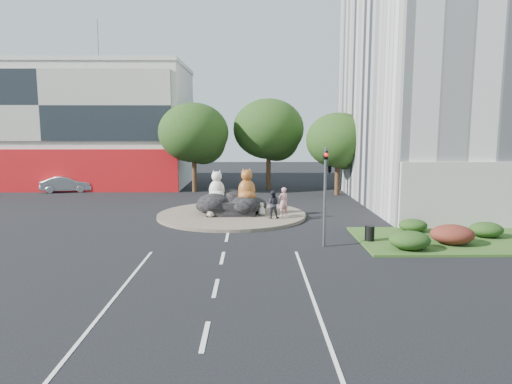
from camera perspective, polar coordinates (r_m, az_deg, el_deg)
ground at (r=21.30m, az=-4.21°, el=-8.23°), size 120.00×120.00×0.00m
roundabout_island at (r=30.99m, az=-3.05°, el=-2.88°), size 10.00×10.00×0.20m
rock_plinth at (r=30.90m, az=-3.05°, el=-1.87°), size 3.20×2.60×0.90m
shophouse_block at (r=52.05m, az=-22.59°, el=7.67°), size 25.20×12.30×17.40m
grass_verge at (r=26.38m, az=23.39°, el=-5.56°), size 10.00×6.00×0.12m
tree_left at (r=42.80m, az=-7.70°, el=7.01°), size 6.46×6.46×8.27m
tree_mid at (r=44.50m, az=1.67°, el=7.51°), size 6.84×6.84×8.76m
tree_right at (r=41.22m, az=10.30°, el=6.05°), size 5.70×5.70×7.30m
hedge_near_green at (r=23.36m, az=18.67°, el=-5.73°), size 2.00×1.60×0.90m
hedge_red at (r=25.17m, az=23.33°, el=-4.89°), size 2.20×1.76×0.99m
hedge_mid_green at (r=27.58m, az=26.83°, el=-4.20°), size 1.80×1.44×0.81m
hedge_back_green at (r=27.37m, az=19.03°, el=-3.96°), size 1.60×1.28×0.72m
traffic_light at (r=22.83m, az=8.89°, el=2.06°), size 0.44×1.24×5.00m
street_lamp at (r=30.66m, az=21.48°, el=4.85°), size 2.34×0.22×8.06m
cat_white at (r=31.06m, az=-4.93°, el=0.89°), size 1.38×1.25×2.03m
cat_tabby at (r=30.35m, az=-1.17°, el=0.93°), size 1.52×1.37×2.22m
kitten_calico at (r=29.84m, az=-5.67°, el=-2.15°), size 0.62×0.54×1.01m
kitten_white at (r=30.31m, az=0.71°, el=-2.09°), size 0.66×0.63×0.87m
pedestrian_pink at (r=29.89m, az=3.44°, el=-1.23°), size 0.83×0.73×1.91m
pedestrian_dark at (r=29.20m, az=2.08°, el=-1.55°), size 0.95×0.78×1.80m
parked_car at (r=46.13m, az=-22.57°, el=0.92°), size 4.75×2.51×1.49m
litter_bin at (r=24.55m, az=14.02°, el=-5.03°), size 0.61×0.61×0.78m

